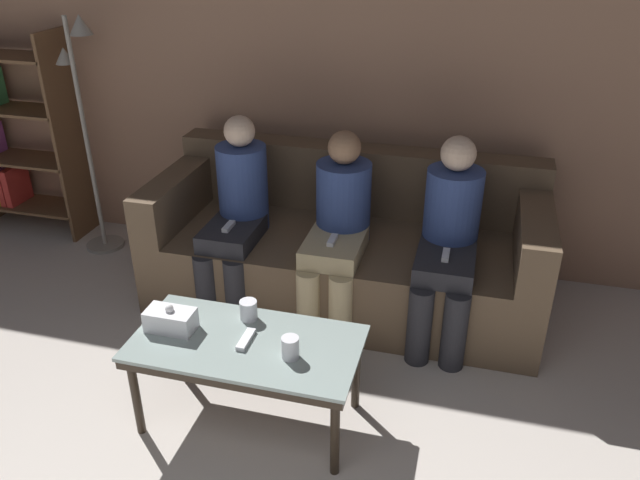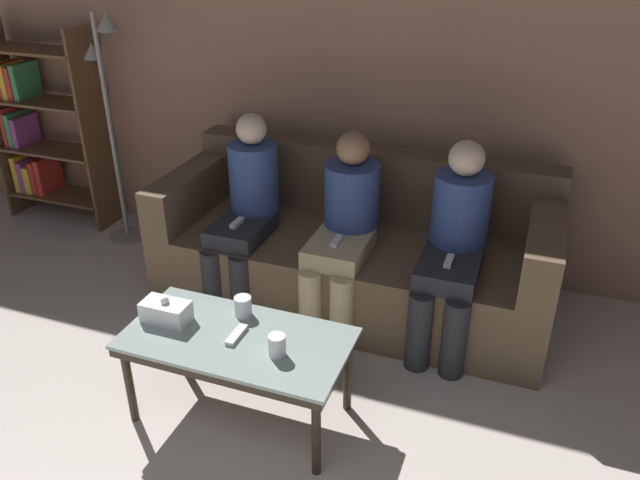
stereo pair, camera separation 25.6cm
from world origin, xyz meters
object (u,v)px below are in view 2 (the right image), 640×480
(seated_person_mid_left, at_px, (345,226))
(seated_person_mid_right, at_px, (454,243))
(seated_person_left_end, at_px, (247,208))
(cup_near_left, at_px, (277,346))
(couch, at_px, (356,251))
(tissue_box, at_px, (166,312))
(bookshelf, at_px, (39,128))
(standing_lamp, at_px, (110,108))
(game_remote, at_px, (236,335))
(coffee_table, at_px, (237,345))
(cup_near_right, at_px, (243,306))

(seated_person_mid_left, relative_size, seated_person_mid_right, 0.98)
(seated_person_left_end, bearing_deg, cup_near_left, -57.92)
(couch, xyz_separation_m, tissue_box, (-0.55, -1.19, 0.19))
(bookshelf, xyz_separation_m, seated_person_mid_left, (2.58, -0.54, -0.12))
(cup_near_left, distance_m, seated_person_left_end, 1.21)
(bookshelf, bearing_deg, tissue_box, -36.49)
(standing_lamp, bearing_deg, game_remote, -40.37)
(game_remote, bearing_deg, tissue_box, -179.78)
(game_remote, distance_m, seated_person_left_end, 1.06)
(standing_lamp, xyz_separation_m, seated_person_mid_right, (2.40, -0.40, -0.38))
(coffee_table, height_order, seated_person_mid_right, seated_person_mid_right)
(cup_near_right, xyz_separation_m, seated_person_mid_right, (0.84, 0.79, 0.10))
(cup_near_left, bearing_deg, tissue_box, 174.66)
(standing_lamp, distance_m, seated_person_left_end, 1.31)
(standing_lamp, bearing_deg, cup_near_left, -37.84)
(coffee_table, bearing_deg, standing_lamp, 139.63)
(cup_near_left, bearing_deg, coffee_table, 165.98)
(cup_near_right, bearing_deg, seated_person_mid_left, 73.46)
(cup_near_left, relative_size, seated_person_mid_right, 0.09)
(bookshelf, bearing_deg, coffee_table, -32.15)
(cup_near_right, relative_size, game_remote, 0.63)
(couch, distance_m, cup_near_left, 1.26)
(couch, bearing_deg, coffee_table, -98.99)
(cup_near_right, xyz_separation_m, tissue_box, (-0.31, -0.17, 0.00))
(coffee_table, distance_m, standing_lamp, 2.18)
(cup_near_right, bearing_deg, standing_lamp, 142.42)
(cup_near_right, relative_size, tissue_box, 0.43)
(standing_lamp, bearing_deg, seated_person_mid_left, -12.62)
(tissue_box, height_order, standing_lamp, standing_lamp)
(couch, distance_m, seated_person_mid_left, 0.35)
(game_remote, bearing_deg, couch, 81.01)
(cup_near_right, height_order, seated_person_mid_left, seated_person_mid_left)
(seated_person_mid_right, bearing_deg, couch, 159.39)
(seated_person_left_end, distance_m, seated_person_mid_right, 1.21)
(seated_person_mid_right, bearing_deg, seated_person_mid_left, 179.64)
(couch, xyz_separation_m, seated_person_mid_right, (0.61, -0.23, 0.28))
(coffee_table, distance_m, game_remote, 0.06)
(seated_person_mid_left, bearing_deg, tissue_box, -119.53)
(standing_lamp, distance_m, seated_person_mid_left, 1.88)
(couch, xyz_separation_m, cup_near_left, (0.04, -1.24, 0.18))
(coffee_table, xyz_separation_m, cup_near_right, (-0.05, 0.17, 0.09))
(game_remote, relative_size, standing_lamp, 0.09)
(seated_person_left_end, xyz_separation_m, seated_person_mid_right, (1.21, -0.01, -0.00))
(couch, height_order, bookshelf, bookshelf)
(cup_near_right, xyz_separation_m, bookshelf, (-2.35, 1.34, 0.20))
(couch, relative_size, cup_near_right, 23.90)
(seated_person_mid_left, height_order, seated_person_mid_right, seated_person_mid_right)
(cup_near_left, distance_m, seated_person_mid_left, 1.02)
(seated_person_mid_left, bearing_deg, couch, 90.00)
(tissue_box, height_order, seated_person_mid_right, seated_person_mid_right)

